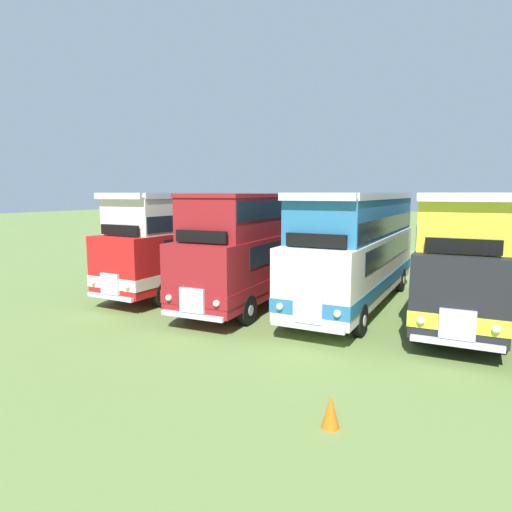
# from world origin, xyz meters

# --- Properties ---
(bus_first_in_row) EXTENTS (3.04, 10.85, 4.52)m
(bus_first_in_row) POSITION_xyz_m (-15.65, 0.50, 2.36)
(bus_first_in_row) COLOR red
(bus_first_in_row) RESTS_ON ground
(bus_second_in_row) EXTENTS (2.81, 11.14, 4.49)m
(bus_second_in_row) POSITION_xyz_m (-11.74, -0.15, 2.47)
(bus_second_in_row) COLOR maroon
(bus_second_in_row) RESTS_ON ground
(bus_third_in_row) EXTENTS (2.71, 11.08, 4.52)m
(bus_third_in_row) POSITION_xyz_m (-7.83, 0.37, 2.36)
(bus_third_in_row) COLOR silver
(bus_third_in_row) RESTS_ON ground
(bus_fourth_in_row) EXTENTS (2.67, 10.52, 4.52)m
(bus_fourth_in_row) POSITION_xyz_m (-3.91, 0.43, 2.36)
(bus_fourth_in_row) COLOR black
(bus_fourth_in_row) RESTS_ON ground
(cone_near_end) EXTENTS (0.36, 0.36, 0.67)m
(cone_near_end) POSITION_xyz_m (-5.86, -9.47, 0.33)
(cone_near_end) COLOR orange
(cone_near_end) RESTS_ON ground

